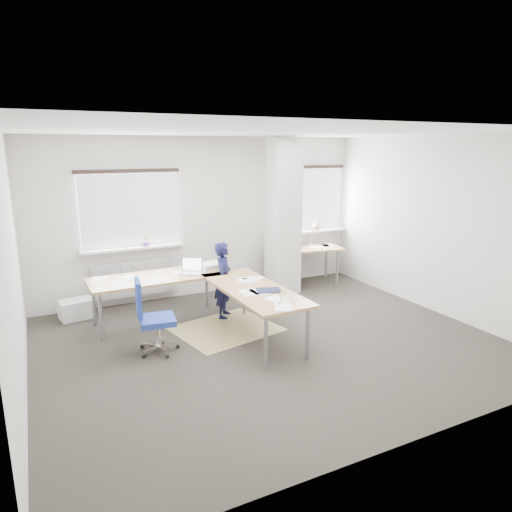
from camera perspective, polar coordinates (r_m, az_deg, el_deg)
name	(u,v)px	position (r m, az deg, el deg)	size (l,w,h in m)	color
ground	(270,342)	(6.39, 1.70, -10.71)	(6.00, 6.00, 0.00)	#292521
room_shell	(267,211)	(6.37, 1.35, 5.63)	(6.04, 5.04, 2.82)	beige
floor_mat	(226,329)	(6.83, -3.79, -9.07)	(1.40, 1.19, 0.01)	#9B8854
white_crate	(77,309)	(7.71, -21.52, -6.18)	(0.50, 0.35, 0.30)	white
desk_main	(206,284)	(6.64, -6.23, -3.45)	(2.46, 2.61, 0.96)	#8D5F3D
desk_side	(304,250)	(8.86, 6.01, 0.80)	(1.50, 0.93, 1.22)	#8D5F3D
task_chair	(155,332)	(6.14, -12.52, -9.26)	(0.54, 0.54, 1.00)	navy
person	(224,280)	(7.12, -4.03, -3.02)	(0.44, 0.29, 1.20)	black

